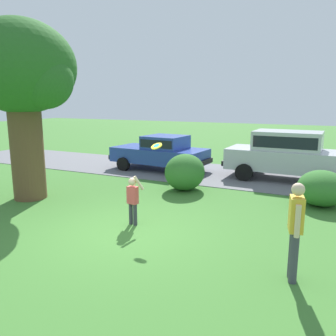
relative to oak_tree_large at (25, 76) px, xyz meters
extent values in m
plane|color=#3D752D|center=(4.24, -1.31, -3.79)|extent=(80.00, 80.00, 0.00)
cube|color=slate|center=(4.24, 5.89, -3.78)|extent=(28.00, 4.40, 0.02)
cylinder|color=brown|center=(-0.02, -0.13, -2.25)|extent=(1.00, 1.00, 3.08)
ellipsoid|color=#286023|center=(-0.02, -0.13, 0.28)|extent=(3.29, 3.29, 2.80)
ellipsoid|color=#286023|center=(0.89, -0.13, -0.13)|extent=(1.68, 1.68, 1.68)
ellipsoid|color=#286023|center=(-0.48, 0.66, -0.13)|extent=(1.95, 1.95, 1.95)
ellipsoid|color=#33702B|center=(4.04, 2.95, -3.16)|extent=(1.35, 1.58, 1.26)
ellipsoid|color=#33702B|center=(4.02, 3.22, -3.46)|extent=(0.74, 0.74, 0.66)
ellipsoid|color=#33702B|center=(8.40, 3.04, -3.26)|extent=(1.40, 1.57, 1.06)
cube|color=#28429E|center=(1.66, 5.67, -3.11)|extent=(4.33, 2.16, 0.64)
cube|color=#28429E|center=(1.98, 5.64, -2.51)|extent=(1.80, 1.74, 0.56)
cube|color=black|center=(1.98, 5.64, -2.51)|extent=(1.67, 1.75, 0.34)
cylinder|color=black|center=(0.29, 4.83, -3.49)|extent=(0.62, 0.27, 0.60)
cylinder|color=black|center=(0.44, 6.70, -3.49)|extent=(0.62, 0.27, 0.60)
cylinder|color=black|center=(2.89, 4.63, -3.49)|extent=(0.62, 0.27, 0.60)
cylinder|color=black|center=(3.03, 6.50, -3.49)|extent=(0.62, 0.27, 0.60)
cube|color=black|center=(-0.47, 5.83, -3.27)|extent=(0.25, 1.75, 0.20)
cube|color=black|center=(3.80, 5.50, -3.27)|extent=(0.25, 1.75, 0.20)
cube|color=silver|center=(7.02, 6.07, -2.99)|extent=(4.55, 1.96, 0.80)
cube|color=silver|center=(7.02, 6.07, -2.23)|extent=(2.52, 1.69, 0.72)
cube|color=black|center=(7.02, 6.07, -2.23)|extent=(2.32, 1.70, 0.43)
cylinder|color=black|center=(5.60, 5.16, -3.45)|extent=(0.69, 0.24, 0.68)
cylinder|color=black|center=(5.65, 7.04, -3.45)|extent=(0.69, 0.24, 0.68)
cylinder|color=black|center=(8.39, 5.09, -3.45)|extent=(0.69, 0.24, 0.68)
cylinder|color=black|center=(8.44, 6.97, -3.45)|extent=(0.69, 0.24, 0.68)
cube|color=black|center=(4.73, 6.13, -3.19)|extent=(0.17, 1.75, 0.20)
cylinder|color=#383842|center=(4.14, -0.76, -3.52)|extent=(0.10, 0.10, 0.55)
cylinder|color=#383842|center=(4.28, -0.78, -3.52)|extent=(0.10, 0.10, 0.55)
cube|color=#DB4C4C|center=(4.21, -0.77, -3.02)|extent=(0.28, 0.20, 0.44)
sphere|color=beige|center=(4.21, -0.77, -2.68)|extent=(0.20, 0.20, 0.20)
cylinder|color=beige|center=(4.37, -0.74, -2.70)|extent=(0.21, 0.22, 0.39)
cylinder|color=beige|center=(4.05, -0.75, -3.07)|extent=(0.07, 0.07, 0.36)
cylinder|color=yellow|center=(4.73, -0.46, -1.80)|extent=(0.30, 0.26, 0.19)
cylinder|color=#1EB7B2|center=(4.73, -0.46, -1.80)|extent=(0.17, 0.15, 0.12)
cylinder|color=#3F3F4C|center=(8.15, -2.00, -3.34)|extent=(0.14, 0.14, 0.90)
cylinder|color=#3F3F4C|center=(8.11, -1.80, -3.34)|extent=(0.14, 0.14, 0.90)
cube|color=gold|center=(8.13, -1.90, -2.59)|extent=(0.29, 0.40, 0.60)
sphere|color=beige|center=(8.13, -1.90, -2.16)|extent=(0.22, 0.22, 0.22)
cylinder|color=beige|center=(8.17, -2.11, -2.64)|extent=(0.09, 0.09, 0.55)
cylinder|color=beige|center=(8.08, -1.68, -2.64)|extent=(0.09, 0.09, 0.55)
camera|label=1|loc=(8.57, -7.81, -0.70)|focal=36.74mm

